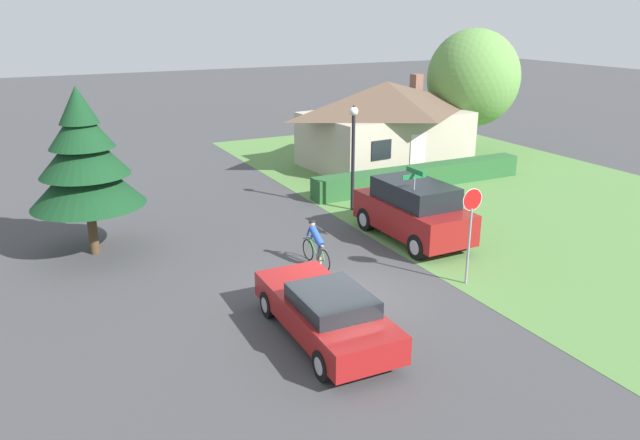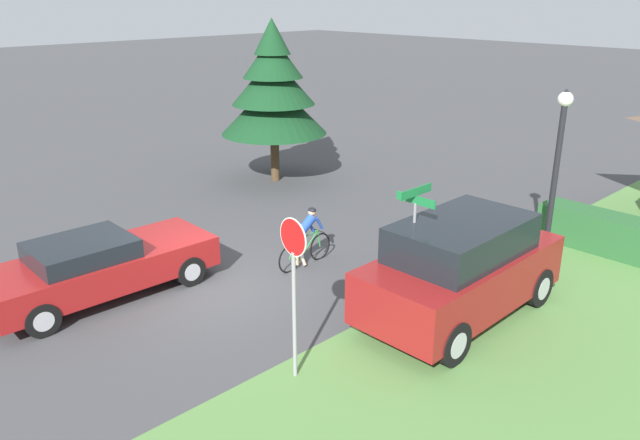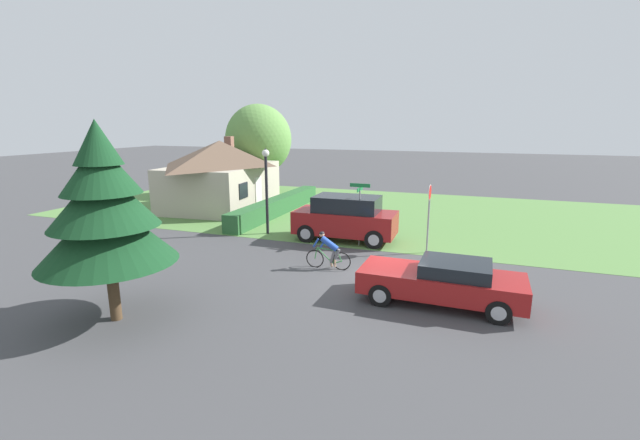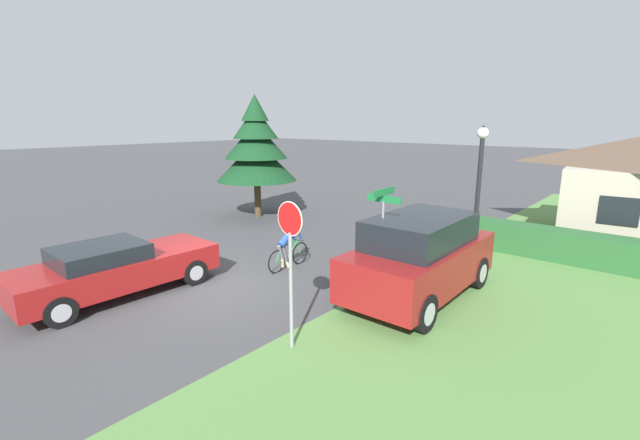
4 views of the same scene
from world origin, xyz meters
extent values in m
plane|color=#424244|center=(0.00, 0.00, 0.00)|extent=(140.00, 140.00, 0.00)
cube|color=black|center=(7.60, 9.93, 1.48)|extent=(1.10, 0.16, 0.90)
cube|color=maroon|center=(-1.42, -1.90, 0.64)|extent=(1.91, 4.79, 0.66)
cube|color=black|center=(-1.42, -2.30, 1.17)|extent=(1.63, 2.01, 0.39)
cylinder|color=black|center=(-2.18, -0.27, 0.34)|extent=(0.29, 0.69, 0.68)
cylinder|color=#ADADB2|center=(-2.18, -0.27, 0.34)|extent=(0.29, 0.40, 0.40)
cylinder|color=black|center=(-0.59, -0.30, 0.34)|extent=(0.29, 0.69, 0.68)
cylinder|color=#ADADB2|center=(-0.59, -0.30, 0.34)|extent=(0.29, 0.40, 0.40)
cylinder|color=black|center=(-2.24, -3.51, 0.34)|extent=(0.29, 0.69, 0.68)
cylinder|color=#ADADB2|center=(-2.24, -3.51, 0.34)|extent=(0.29, 0.40, 0.40)
cylinder|color=black|center=(-0.65, -3.54, 0.34)|extent=(0.29, 0.69, 0.68)
cylinder|color=#ADADB2|center=(-0.65, -3.54, 0.34)|extent=(0.29, 0.40, 0.40)
torus|color=black|center=(0.45, 1.75, 0.33)|extent=(0.07, 0.69, 0.69)
torus|color=black|center=(0.41, 2.78, 0.33)|extent=(0.07, 0.69, 0.69)
cylinder|color=#338C3F|center=(0.44, 2.01, 0.46)|extent=(0.04, 0.18, 0.51)
cylinder|color=#338C3F|center=(0.43, 2.39, 0.49)|extent=(0.07, 0.65, 0.59)
cylinder|color=#338C3F|center=(0.43, 2.32, 0.74)|extent=(0.07, 0.77, 0.10)
cylinder|color=#338C3F|center=(0.45, 1.92, 0.27)|extent=(0.05, 0.34, 0.15)
cylinder|color=#338C3F|center=(0.45, 1.84, 0.52)|extent=(0.04, 0.22, 0.40)
cylinder|color=#338C3F|center=(0.41, 2.74, 0.55)|extent=(0.04, 0.12, 0.45)
cylinder|color=black|center=(0.41, 2.70, 0.77)|extent=(0.44, 0.04, 0.02)
ellipsoid|color=black|center=(0.45, 1.94, 0.73)|extent=(0.09, 0.20, 0.05)
cylinder|color=slate|center=(0.44, 1.93, 0.58)|extent=(0.12, 0.25, 0.42)
cylinder|color=slate|center=(0.44, 2.09, 0.50)|extent=(0.12, 0.26, 0.57)
cylinder|color=tan|center=(0.44, 2.00, 0.24)|extent=(0.08, 0.08, 0.30)
cylinder|color=tan|center=(0.49, 2.16, 0.15)|extent=(0.17, 0.08, 0.21)
cylinder|color=#264CB2|center=(0.43, 2.22, 0.96)|extent=(0.25, 0.71, 0.56)
cylinder|color=#264CB2|center=(0.42, 2.47, 0.95)|extent=(0.08, 0.25, 0.36)
cylinder|color=#264CB2|center=(0.42, 2.75, 0.95)|extent=(0.08, 0.25, 0.36)
sphere|color=tan|center=(0.42, 2.51, 1.29)|extent=(0.19, 0.19, 0.19)
ellipsoid|color=black|center=(0.42, 2.51, 1.34)|extent=(0.22, 0.18, 0.12)
cube|color=maroon|center=(4.40, 2.81, 0.86)|extent=(2.06, 4.62, 1.02)
cube|color=black|center=(4.40, 2.74, 1.72)|extent=(1.80, 2.93, 0.70)
cylinder|color=black|center=(3.50, 4.36, 0.41)|extent=(0.30, 0.83, 0.83)
cylinder|color=#ADADB2|center=(3.50, 4.36, 0.41)|extent=(0.31, 0.48, 0.48)
cylinder|color=black|center=(5.26, 4.39, 0.41)|extent=(0.30, 0.83, 0.83)
cylinder|color=#ADADB2|center=(5.26, 4.39, 0.41)|extent=(0.31, 0.48, 0.48)
cylinder|color=black|center=(3.54, 1.24, 0.41)|extent=(0.30, 0.83, 0.83)
cylinder|color=#ADADB2|center=(3.54, 1.24, 0.41)|extent=(0.31, 0.48, 0.48)
cylinder|color=black|center=(5.30, 1.26, 0.41)|extent=(0.30, 0.83, 0.83)
cylinder|color=#ADADB2|center=(5.30, 1.26, 0.41)|extent=(0.31, 0.48, 0.48)
cylinder|color=gray|center=(3.69, -0.96, 1.15)|extent=(0.07, 0.07, 2.29)
cylinder|color=red|center=(3.69, -0.96, 2.55)|extent=(0.61, 0.05, 0.60)
cylinder|color=silver|center=(3.69, -0.96, 2.55)|extent=(0.64, 0.05, 0.64)
cylinder|color=black|center=(4.25, 6.71, 1.88)|extent=(0.14, 0.14, 3.76)
sphere|color=white|center=(4.25, 6.71, 3.91)|extent=(0.34, 0.34, 0.34)
cone|color=black|center=(4.25, 6.71, 4.09)|extent=(0.21, 0.21, 0.14)
cylinder|color=gray|center=(3.81, 1.99, 1.23)|extent=(0.06, 0.06, 2.46)
cube|color=#197238|center=(3.81, 1.99, 2.52)|extent=(0.90, 0.03, 0.16)
cube|color=#197238|center=(3.81, 1.99, 2.68)|extent=(0.03, 0.90, 0.16)
cylinder|color=#4C3823|center=(-5.58, 6.39, 0.83)|extent=(0.30, 0.30, 1.66)
cone|color=#143D1E|center=(-5.58, 6.39, 2.55)|extent=(3.55, 3.55, 1.79)
cone|color=#143D1E|center=(-5.58, 6.39, 3.43)|extent=(2.77, 2.77, 1.58)
cone|color=#143D1E|center=(-5.58, 6.39, 4.19)|extent=(1.99, 1.99, 1.36)
cone|color=#143D1E|center=(-5.58, 6.39, 4.83)|extent=(1.21, 1.21, 1.15)
camera|label=1|loc=(-7.57, -13.85, 7.52)|focal=35.00mm
camera|label=2|loc=(10.53, -6.97, 6.18)|focal=35.00mm
camera|label=3|loc=(-13.91, -2.64, 5.30)|focal=24.00mm
camera|label=4|loc=(8.96, -6.32, 4.27)|focal=24.00mm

